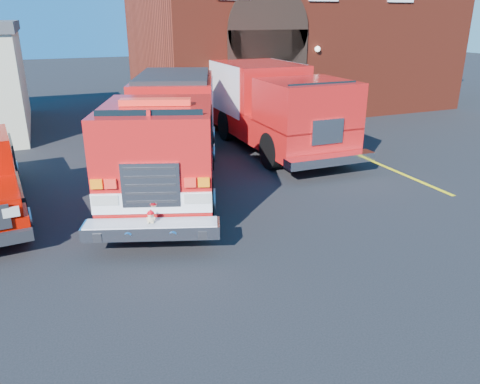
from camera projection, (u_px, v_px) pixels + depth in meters
name	position (u px, v px, depth m)	size (l,w,h in m)	color
ground	(220.00, 228.00, 10.60)	(100.00, 100.00, 0.00)	black
parking_stripe_near	(414.00, 179.00, 13.80)	(0.12, 3.00, 0.01)	yellow
parking_stripe_mid	(354.00, 153.00, 16.40)	(0.12, 3.00, 0.01)	yellow
parking_stripe_far	(310.00, 135.00, 18.99)	(0.12, 3.00, 0.01)	yellow
fire_station	(287.00, 22.00, 24.42)	(15.20, 10.20, 8.45)	maroon
fire_engine	(170.00, 131.00, 13.24)	(5.47, 9.52, 2.83)	black
secondary_truck	(265.00, 101.00, 17.25)	(2.84, 8.93, 2.89)	black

